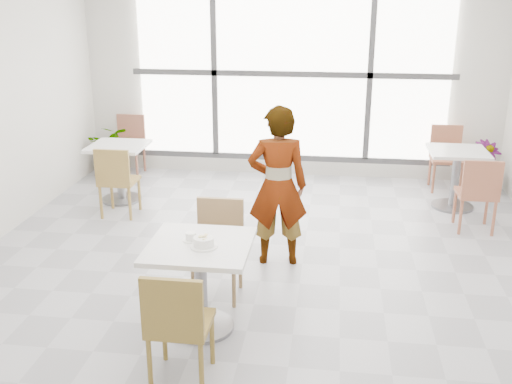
# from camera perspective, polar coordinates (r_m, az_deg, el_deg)

# --- Properties ---
(floor) EXTENTS (7.00, 7.00, 0.00)m
(floor) POSITION_cam_1_polar(r_m,az_deg,el_deg) (5.69, 0.41, -8.59)
(floor) COLOR #9E9EA5
(floor) RESTS_ON ground
(wall_back) EXTENTS (6.00, 0.00, 6.00)m
(wall_back) POSITION_cam_1_polar(r_m,az_deg,el_deg) (8.60, 3.43, 11.35)
(wall_back) COLOR silver
(wall_back) RESTS_ON ground
(wall_front) EXTENTS (6.00, 0.00, 6.00)m
(wall_front) POSITION_cam_1_polar(r_m,az_deg,el_deg) (1.98, -12.90, -16.23)
(wall_front) COLOR silver
(wall_front) RESTS_ON ground
(window) EXTENTS (4.60, 0.07, 2.52)m
(window) POSITION_cam_1_polar(r_m,az_deg,el_deg) (8.54, 3.40, 11.29)
(window) COLOR white
(window) RESTS_ON ground
(main_table) EXTENTS (0.80, 0.80, 0.75)m
(main_table) POSITION_cam_1_polar(r_m,az_deg,el_deg) (4.75, -5.37, -7.49)
(main_table) COLOR silver
(main_table) RESTS_ON ground
(chair_near) EXTENTS (0.42, 0.42, 0.87)m
(chair_near) POSITION_cam_1_polar(r_m,az_deg,el_deg) (4.14, -7.60, -12.20)
(chair_near) COLOR olive
(chair_near) RESTS_ON ground
(chair_far) EXTENTS (0.42, 0.42, 0.87)m
(chair_far) POSITION_cam_1_polar(r_m,az_deg,el_deg) (5.31, -3.63, -4.75)
(chair_far) COLOR #98754C
(chair_far) RESTS_ON ground
(oatmeal_bowl) EXTENTS (0.21, 0.21, 0.10)m
(oatmeal_bowl) POSITION_cam_1_polar(r_m,az_deg,el_deg) (4.57, -5.05, -4.80)
(oatmeal_bowl) COLOR white
(oatmeal_bowl) RESTS_ON main_table
(coffee_cup) EXTENTS (0.16, 0.13, 0.07)m
(coffee_cup) POSITION_cam_1_polar(r_m,az_deg,el_deg) (4.70, -6.28, -4.33)
(coffee_cup) COLOR white
(coffee_cup) RESTS_ON main_table
(person) EXTENTS (0.64, 0.46, 1.61)m
(person) POSITION_cam_1_polar(r_m,az_deg,el_deg) (5.79, 2.10, 0.55)
(person) COLOR black
(person) RESTS_ON ground
(bg_table_left) EXTENTS (0.70, 0.70, 0.75)m
(bg_table_left) POSITION_cam_1_polar(r_m,az_deg,el_deg) (7.85, -13.02, 2.60)
(bg_table_left) COLOR white
(bg_table_left) RESTS_ON ground
(bg_table_right) EXTENTS (0.70, 0.70, 0.75)m
(bg_table_right) POSITION_cam_1_polar(r_m,az_deg,el_deg) (7.80, 18.71, 1.97)
(bg_table_right) COLOR silver
(bg_table_right) RESTS_ON ground
(bg_chair_left_near) EXTENTS (0.42, 0.42, 0.87)m
(bg_chair_left_near) POSITION_cam_1_polar(r_m,az_deg,el_deg) (7.27, -13.30, 1.38)
(bg_chair_left_near) COLOR olive
(bg_chair_left_near) RESTS_ON ground
(bg_chair_left_far) EXTENTS (0.42, 0.42, 0.87)m
(bg_chair_left_far) POSITION_cam_1_polar(r_m,az_deg,el_deg) (9.05, -12.08, 4.89)
(bg_chair_left_far) COLOR #965B47
(bg_chair_left_far) RESTS_ON ground
(bg_chair_right_near) EXTENTS (0.42, 0.42, 0.87)m
(bg_chair_right_near) POSITION_cam_1_polar(r_m,az_deg,el_deg) (7.07, 20.63, 0.15)
(bg_chair_right_near) COLOR #A35E44
(bg_chair_right_near) RESTS_ON ground
(bg_chair_right_far) EXTENTS (0.42, 0.42, 0.87)m
(bg_chair_right_far) POSITION_cam_1_polar(r_m,az_deg,el_deg) (8.55, 17.84, 3.59)
(bg_chair_right_far) COLOR #A25D42
(bg_chair_right_far) RESTS_ON ground
(plant_left) EXTENTS (0.69, 0.60, 0.75)m
(plant_left) POSITION_cam_1_polar(r_m,az_deg,el_deg) (9.11, -13.52, 4.05)
(plant_left) COLOR #497D3B
(plant_left) RESTS_ON ground
(plant_right) EXTENTS (0.52, 0.52, 0.70)m
(plant_right) POSITION_cam_1_polar(r_m,az_deg,el_deg) (8.63, 21.15, 2.31)
(plant_right) COLOR #418A3D
(plant_right) RESTS_ON ground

